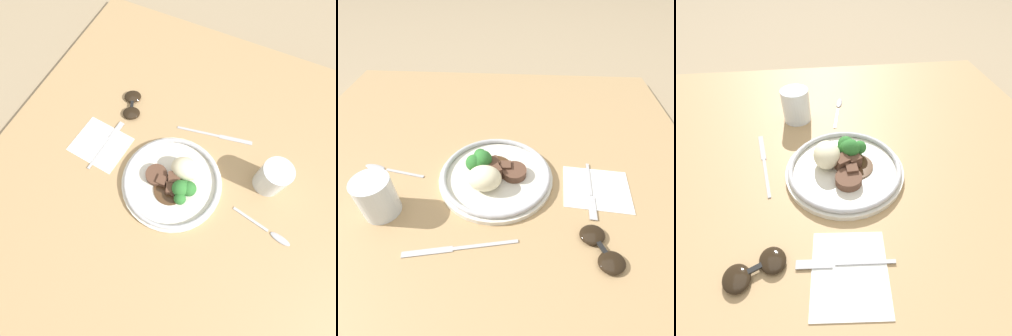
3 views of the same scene
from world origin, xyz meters
The scene contains 9 objects.
ground_plane centered at (0.00, 0.00, 0.00)m, with size 8.00×8.00×0.00m, color #998466.
dining_table centered at (0.00, 0.00, 0.02)m, with size 1.11×1.17×0.03m.
napkin centered at (-0.27, 0.01, 0.03)m, with size 0.16×0.14×0.00m.
plate centered at (-0.03, 0.00, 0.05)m, with size 0.27×0.27×0.07m.
juice_glass centered at (0.20, 0.10, 0.07)m, with size 0.08×0.08×0.09m.
fork centered at (-0.25, 0.04, 0.04)m, with size 0.03×0.17×0.00m.
knife centered at (0.03, 0.18, 0.03)m, with size 0.22×0.05×0.00m.
spoon centered at (0.26, -0.02, 0.03)m, with size 0.16×0.04×0.01m.
sunglasses centered at (-0.25, 0.17, 0.04)m, with size 0.09×0.12×0.02m.
Camera 1 is at (0.06, -0.22, 0.71)m, focal length 28.00 mm.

